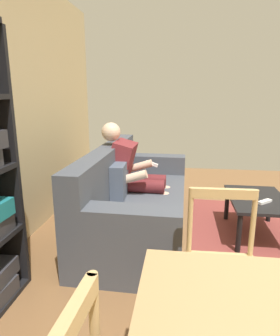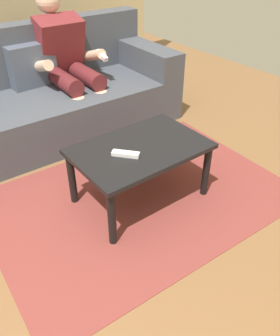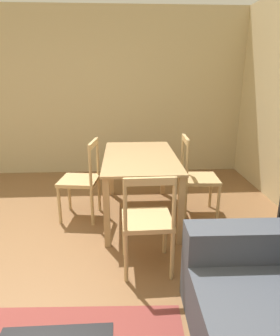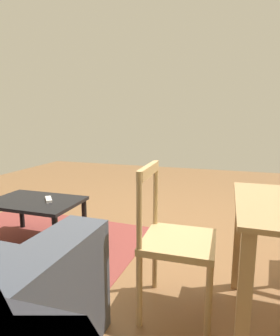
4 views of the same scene
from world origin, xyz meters
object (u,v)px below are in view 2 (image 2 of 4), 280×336
object	(u,v)px
person_lounging	(67,61)
coffee_table	(140,154)
tv_remote	(126,154)
couch	(51,96)

from	to	relation	value
person_lounging	coffee_table	bearing A→B (deg)	-98.49
person_lounging	tv_remote	size ratio (longest dim) A/B	6.75
couch	coffee_table	distance (m)	1.29
couch	coffee_table	size ratio (longest dim) A/B	2.60
tv_remote	couch	bearing A→B (deg)	44.54
person_lounging	tv_remote	distance (m)	1.42
couch	coffee_table	xyz separation A→B (m)	(0.02, -1.29, 0.04)
couch	tv_remote	bearing A→B (deg)	-95.06
person_lounging	coffee_table	world-z (taller)	person_lounging
couch	coffee_table	bearing A→B (deg)	-89.29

